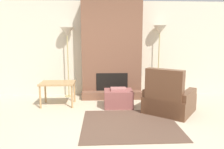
{
  "coord_description": "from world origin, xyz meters",
  "views": [
    {
      "loc": [
        -0.29,
        -3.43,
        1.6
      ],
      "look_at": [
        0.0,
        2.31,
        0.64
      ],
      "focal_mm": 35.0,
      "sensor_mm": 36.0,
      "label": 1
    }
  ],
  "objects_px": {
    "armchair": "(168,100)",
    "side_table": "(58,85)",
    "ottoman": "(118,98)",
    "floor_lamp_left": "(67,36)",
    "floor_lamp_right": "(160,34)"
  },
  "relations": [
    {
      "from": "ottoman",
      "to": "floor_lamp_right",
      "type": "distance_m",
      "value": 2.17
    },
    {
      "from": "armchair",
      "to": "floor_lamp_right",
      "type": "relative_size",
      "value": 0.67
    },
    {
      "from": "ottoman",
      "to": "side_table",
      "type": "height_order",
      "value": "side_table"
    },
    {
      "from": "ottoman",
      "to": "armchair",
      "type": "xyz_separation_m",
      "value": [
        1.03,
        -0.48,
        0.07
      ]
    },
    {
      "from": "armchair",
      "to": "ottoman",
      "type": "bearing_deg",
      "value": 11.75
    },
    {
      "from": "armchair",
      "to": "side_table",
      "type": "bearing_deg",
      "value": 21.18
    },
    {
      "from": "side_table",
      "to": "floor_lamp_left",
      "type": "relative_size",
      "value": 0.43
    },
    {
      "from": "ottoman",
      "to": "floor_lamp_left",
      "type": "xyz_separation_m",
      "value": [
        -1.29,
        1.0,
        1.46
      ]
    },
    {
      "from": "ottoman",
      "to": "side_table",
      "type": "distance_m",
      "value": 1.48
    },
    {
      "from": "ottoman",
      "to": "floor_lamp_right",
      "type": "relative_size",
      "value": 0.34
    },
    {
      "from": "ottoman",
      "to": "side_table",
      "type": "relative_size",
      "value": 0.82
    },
    {
      "from": "ottoman",
      "to": "floor_lamp_left",
      "type": "height_order",
      "value": "floor_lamp_left"
    },
    {
      "from": "side_table",
      "to": "armchair",
      "type": "bearing_deg",
      "value": -15.62
    },
    {
      "from": "floor_lamp_left",
      "to": "ottoman",
      "type": "bearing_deg",
      "value": -37.62
    },
    {
      "from": "armchair",
      "to": "floor_lamp_left",
      "type": "xyz_separation_m",
      "value": [
        -2.33,
        1.48,
        1.39
      ]
    }
  ]
}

